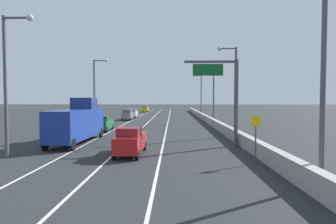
{
  "coord_description": "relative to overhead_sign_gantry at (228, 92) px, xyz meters",
  "views": [
    {
      "loc": [
        2.38,
        -2.82,
        4.07
      ],
      "look_at": [
        1.45,
        51.86,
        1.65
      ],
      "focal_mm": 30.94,
      "sensor_mm": 36.0,
      "label": 1
    }
  ],
  "objects": [
    {
      "name": "lane_stripe_right",
      "position": [
        -5.61,
        32.71,
        -4.73
      ],
      "size": [
        0.16,
        130.0,
        0.0
      ],
      "primitive_type": "cube",
      "color": "silver",
      "rests_on": "ground_plane"
    },
    {
      "name": "lamp_post_right_second",
      "position": [
        1.88,
        6.71,
        0.92
      ],
      "size": [
        2.14,
        0.44,
        9.81
      ],
      "color": "#4C4C51",
      "rests_on": "ground_plane"
    },
    {
      "name": "car_gray_0",
      "position": [
        -13.52,
        30.81,
        -3.7
      ],
      "size": [
        1.87,
        4.06,
        2.08
      ],
      "color": "slate",
      "rests_on": "ground_plane"
    },
    {
      "name": "jersey_barrier_right",
      "position": [
        1.34,
        17.71,
        -4.18
      ],
      "size": [
        0.6,
        120.0,
        1.1
      ],
      "primitive_type": "cube",
      "color": "#9E998E",
      "rests_on": "ground_plane"
    },
    {
      "name": "ground_plane",
      "position": [
        -7.11,
        41.71,
        -4.73
      ],
      "size": [
        320.0,
        320.0,
        0.0
      ],
      "primitive_type": "plane",
      "color": "#26282B"
    },
    {
      "name": "lane_stripe_center",
      "position": [
        -9.11,
        32.71,
        -4.73
      ],
      "size": [
        0.16,
        130.0,
        0.0
      ],
      "primitive_type": "cube",
      "color": "silver",
      "rests_on": "ground_plane"
    },
    {
      "name": "box_truck",
      "position": [
        -13.67,
        1.74,
        -2.8
      ],
      "size": [
        2.67,
        9.66,
        4.22
      ],
      "color": "navy",
      "rests_on": "ground_plane"
    },
    {
      "name": "lamp_post_right_third",
      "position": [
        2.01,
        24.88,
        0.92
      ],
      "size": [
        2.14,
        0.44,
        9.81
      ],
      "color": "#4C4C51",
      "rests_on": "ground_plane"
    },
    {
      "name": "lamp_post_right_fourth",
      "position": [
        1.64,
        43.05,
        0.92
      ],
      "size": [
        2.14,
        0.44,
        9.81
      ],
      "color": "#4C4C51",
      "rests_on": "ground_plane"
    },
    {
      "name": "car_red_3",
      "position": [
        -7.84,
        -4.13,
        -3.7
      ],
      "size": [
        1.92,
        4.82,
        2.07
      ],
      "color": "red",
      "rests_on": "ground_plane"
    },
    {
      "name": "car_green_2",
      "position": [
        -13.58,
        11.34,
        -3.76
      ],
      "size": [
        1.84,
        4.05,
        1.95
      ],
      "color": "#196033",
      "rests_on": "ground_plane"
    },
    {
      "name": "lamp_post_right_near",
      "position": [
        2.01,
        -11.46,
        0.92
      ],
      "size": [
        2.14,
        0.44,
        9.81
      ],
      "color": "#4C4C51",
      "rests_on": "ground_plane"
    },
    {
      "name": "lamp_post_left_near",
      "position": [
        -15.95,
        -5.46,
        0.92
      ],
      "size": [
        2.14,
        0.44,
        9.81
      ],
      "color": "#4C4C51",
      "rests_on": "ground_plane"
    },
    {
      "name": "overhead_sign_gantry",
      "position": [
        0.0,
        0.0,
        0.0
      ],
      "size": [
        4.68,
        0.36,
        7.5
      ],
      "color": "#47474C",
      "rests_on": "ground_plane"
    },
    {
      "name": "lane_stripe_left",
      "position": [
        -12.61,
        32.71,
        -4.73
      ],
      "size": [
        0.16,
        130.0,
        0.0
      ],
      "primitive_type": "cube",
      "color": "silver",
      "rests_on": "ground_plane"
    },
    {
      "name": "lamp_post_left_mid",
      "position": [
        -15.79,
        16.35,
        0.92
      ],
      "size": [
        2.14,
        0.44,
        9.81
      ],
      "color": "#4C4C51",
      "rests_on": "ground_plane"
    },
    {
      "name": "car_silver_1",
      "position": [
        -13.38,
        36.58,
        -3.74
      ],
      "size": [
        1.93,
        4.44,
        1.99
      ],
      "color": "#B7B7BC",
      "rests_on": "ground_plane"
    },
    {
      "name": "speed_advisory_sign",
      "position": [
        0.44,
        -7.04,
        -2.96
      ],
      "size": [
        0.6,
        0.11,
        3.0
      ],
      "color": "#4C4C51",
      "rests_on": "ground_plane"
    },
    {
      "name": "car_yellow_4",
      "position": [
        -13.53,
        66.44,
        -3.78
      ],
      "size": [
        2.03,
        4.12,
        1.9
      ],
      "color": "gold",
      "rests_on": "ground_plane"
    }
  ]
}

